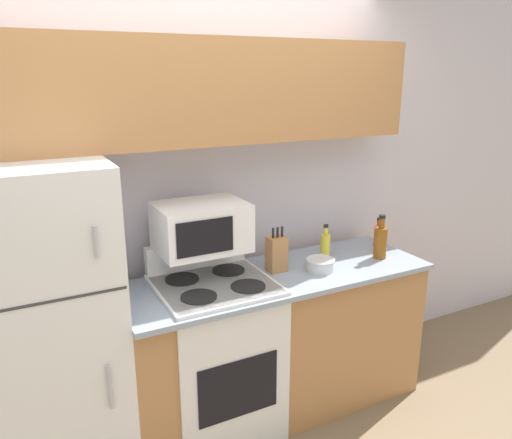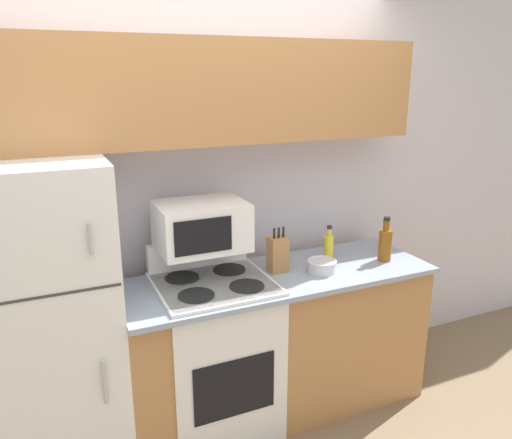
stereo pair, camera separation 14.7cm
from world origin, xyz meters
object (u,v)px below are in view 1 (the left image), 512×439
at_px(refrigerator, 46,331).
at_px(bowl, 320,264).
at_px(stove, 216,356).
at_px(knife_block, 277,253).
at_px(microwave, 201,227).
at_px(bottle_whiskey, 381,241).
at_px(bottle_hot_sauce, 378,236).
at_px(bottle_cooking_spray, 325,245).

distance_m(refrigerator, bowl, 1.50).
bearing_deg(stove, knife_block, 5.56).
bearing_deg(microwave, knife_block, -8.18).
bearing_deg(bottle_whiskey, microwave, 170.96).
bearing_deg(bottle_hot_sauce, microwave, 179.52).
bearing_deg(microwave, bowl, -15.20).
relative_size(refrigerator, bottle_cooking_spray, 7.50).
relative_size(refrigerator, bottle_hot_sauce, 8.25).
relative_size(stove, knife_block, 4.05).
xyz_separation_m(refrigerator, bottle_cooking_spray, (1.64, 0.02, 0.17)).
bearing_deg(knife_block, microwave, 171.82).
relative_size(refrigerator, bowl, 9.57).
height_order(bottle_cooking_spray, bottle_whiskey, bottle_whiskey).
relative_size(refrigerator, bottle_whiskey, 5.89).
height_order(refrigerator, bowl, refrigerator).
height_order(bowl, bottle_cooking_spray, bottle_cooking_spray).
relative_size(stove, microwave, 2.27).
bearing_deg(bottle_whiskey, refrigerator, 176.15).
bearing_deg(refrigerator, bowl, -5.12).
relative_size(knife_block, bottle_whiskey, 0.96).
xyz_separation_m(stove, bowl, (0.64, -0.08, 0.47)).
bearing_deg(stove, refrigerator, 176.25).
bearing_deg(bottle_whiskey, stove, 176.07).
xyz_separation_m(refrigerator, bottle_whiskey, (1.95, -0.13, 0.19)).
height_order(bottle_hot_sauce, bottle_whiskey, bottle_whiskey).
relative_size(stove, bottle_cooking_spray, 4.94).
xyz_separation_m(refrigerator, stove, (0.86, -0.06, -0.35)).
bearing_deg(bowl, stove, 173.05).
relative_size(stove, bottle_hot_sauce, 5.43).
distance_m(microwave, bottle_hot_sauce, 1.26).
bearing_deg(bottle_cooking_spray, bowl, -132.63).
distance_m(stove, bottle_whiskey, 1.22).
bearing_deg(knife_block, bottle_whiskey, -9.59).
height_order(microwave, bottle_hot_sauce, microwave).
bearing_deg(bowl, bottle_hot_sauce, 16.47).
bearing_deg(bottle_whiskey, knife_block, 170.41).
bearing_deg(bottle_cooking_spray, refrigerator, -179.27).
relative_size(bottle_hot_sauce, bottle_whiskey, 0.71).
height_order(microwave, bowl, microwave).
xyz_separation_m(bottle_hot_sauce, bottle_whiskey, (-0.12, -0.17, 0.03)).
bearing_deg(bottle_cooking_spray, stove, -174.38).
xyz_separation_m(bottle_cooking_spray, bottle_whiskey, (0.31, -0.15, 0.02)).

